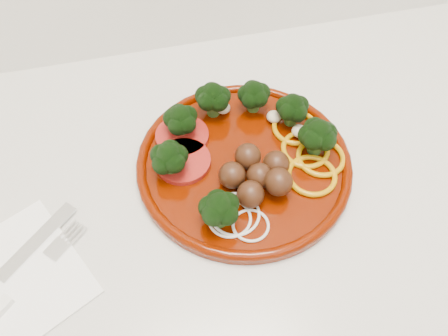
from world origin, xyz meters
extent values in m
cube|color=beige|center=(0.00, 1.70, 0.43)|extent=(2.40, 0.60, 0.87)
cube|color=beige|center=(0.00, 1.70, 0.89)|extent=(2.40, 0.60, 0.03)
cylinder|color=#4A0E00|center=(-0.19, 1.73, 0.91)|extent=(0.29, 0.29, 0.01)
torus|color=#4A0E00|center=(-0.19, 1.73, 0.91)|extent=(0.29, 0.29, 0.01)
sphere|color=#3E1E0F|center=(-0.15, 1.70, 0.93)|extent=(0.04, 0.04, 0.04)
sphere|color=#3E1E0F|center=(-0.18, 1.69, 0.93)|extent=(0.04, 0.04, 0.04)
sphere|color=#3E1E0F|center=(-0.21, 1.70, 0.93)|extent=(0.04, 0.04, 0.04)
sphere|color=#3E1E0F|center=(-0.19, 1.72, 0.93)|extent=(0.04, 0.04, 0.04)
sphere|color=#3E1E0F|center=(-0.16, 1.67, 0.93)|extent=(0.04, 0.04, 0.04)
sphere|color=#3E1E0F|center=(-0.20, 1.66, 0.93)|extent=(0.04, 0.04, 0.04)
torus|color=#B77C06|center=(-0.10, 1.72, 0.92)|extent=(0.07, 0.07, 0.01)
torus|color=#B77C06|center=(-0.11, 1.68, 0.92)|extent=(0.07, 0.07, 0.01)
torus|color=#B77C06|center=(-0.10, 1.76, 0.92)|extent=(0.07, 0.07, 0.01)
torus|color=#B77C06|center=(-0.09, 1.71, 0.92)|extent=(0.07, 0.07, 0.01)
cylinder|color=#720A07|center=(-0.26, 1.79, 0.92)|extent=(0.07, 0.07, 0.01)
cylinder|color=#720A07|center=(-0.27, 1.74, 0.92)|extent=(0.07, 0.07, 0.01)
torus|color=beige|center=(-0.23, 1.65, 0.91)|extent=(0.05, 0.05, 0.00)
torus|color=beige|center=(-0.20, 1.63, 0.91)|extent=(0.05, 0.05, 0.00)
torus|color=beige|center=(-0.22, 1.65, 0.91)|extent=(0.06, 0.06, 0.00)
ellipsoid|color=#C6B793|center=(-0.13, 1.79, 0.92)|extent=(0.02, 0.02, 0.01)
ellipsoid|color=#C6B793|center=(-0.19, 1.82, 0.92)|extent=(0.02, 0.02, 0.01)
ellipsoid|color=#C6B793|center=(-0.10, 1.75, 0.92)|extent=(0.02, 0.02, 0.01)
cube|color=white|center=(-0.49, 1.63, 0.90)|extent=(0.21, 0.21, 0.00)
cube|color=silver|center=(-0.46, 1.68, 0.91)|extent=(0.10, 0.09, 0.00)
cube|color=silver|center=(-0.43, 1.66, 0.91)|extent=(0.03, 0.03, 0.00)
cube|color=silver|center=(-0.41, 1.67, 0.91)|extent=(0.02, 0.02, 0.00)
cube|color=silver|center=(-0.41, 1.67, 0.91)|extent=(0.02, 0.02, 0.00)
cube|color=silver|center=(-0.42, 1.68, 0.91)|extent=(0.02, 0.02, 0.00)
cube|color=silver|center=(-0.42, 1.68, 0.91)|extent=(0.02, 0.02, 0.00)
camera|label=1|loc=(-0.30, 1.39, 1.38)|focal=35.00mm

